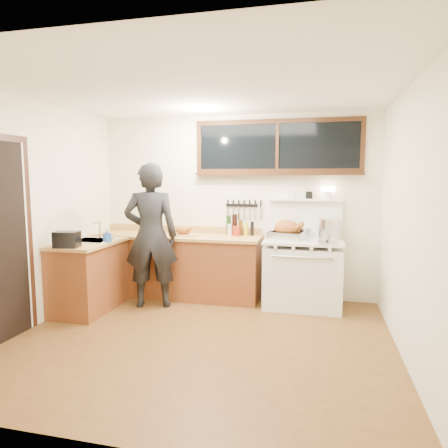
% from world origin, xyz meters
% --- Properties ---
extents(ground_plane, '(4.00, 3.50, 0.02)m').
position_xyz_m(ground_plane, '(0.00, 0.00, -0.01)').
color(ground_plane, '#553516').
extents(room_shell, '(4.10, 3.60, 2.65)m').
position_xyz_m(room_shell, '(0.00, 0.00, 1.65)').
color(room_shell, '#ECE7CD').
rests_on(room_shell, ground).
extents(counter_back, '(2.44, 0.64, 1.00)m').
position_xyz_m(counter_back, '(-0.80, 1.45, 0.45)').
color(counter_back, brown).
rests_on(counter_back, ground).
extents(counter_left, '(0.64, 1.09, 0.90)m').
position_xyz_m(counter_left, '(-1.70, 0.62, 0.45)').
color(counter_left, brown).
rests_on(counter_left, ground).
extents(sink_unit, '(0.50, 0.45, 0.37)m').
position_xyz_m(sink_unit, '(-1.68, 0.70, 0.85)').
color(sink_unit, white).
rests_on(sink_unit, counter_left).
extents(vintage_stove, '(1.02, 0.74, 1.60)m').
position_xyz_m(vintage_stove, '(1.00, 1.41, 0.47)').
color(vintage_stove, white).
rests_on(vintage_stove, ground).
extents(back_window, '(2.32, 0.13, 0.77)m').
position_xyz_m(back_window, '(0.60, 1.72, 2.06)').
color(back_window, black).
rests_on(back_window, room_shell).
extents(knife_strip, '(0.52, 0.03, 0.28)m').
position_xyz_m(knife_strip, '(0.12, 1.73, 1.31)').
color(knife_strip, black).
rests_on(knife_strip, room_shell).
extents(man, '(0.80, 0.65, 1.91)m').
position_xyz_m(man, '(-0.97, 0.94, 0.96)').
color(man, black).
rests_on(man, ground).
extents(soap_bottle, '(0.09, 0.10, 0.17)m').
position_xyz_m(soap_bottle, '(-1.43, 0.63, 0.98)').
color(soap_bottle, blue).
rests_on(soap_bottle, counter_left).
extents(toaster, '(0.30, 0.23, 0.19)m').
position_xyz_m(toaster, '(-1.70, 0.19, 1.00)').
color(toaster, black).
rests_on(toaster, counter_left).
extents(cutting_board, '(0.45, 0.38, 0.14)m').
position_xyz_m(cutting_board, '(-0.68, 1.41, 0.95)').
color(cutting_board, tan).
rests_on(cutting_board, counter_back).
extents(roast_turkey, '(0.52, 0.44, 0.25)m').
position_xyz_m(roast_turkey, '(0.78, 1.45, 1.00)').
color(roast_turkey, silver).
rests_on(roast_turkey, vintage_stove).
extents(stockpot, '(0.32, 0.32, 0.27)m').
position_xyz_m(stockpot, '(1.33, 1.53, 1.04)').
color(stockpot, silver).
rests_on(stockpot, vintage_stove).
extents(saucepan, '(0.20, 0.31, 0.13)m').
position_xyz_m(saucepan, '(0.98, 1.65, 0.97)').
color(saucepan, silver).
rests_on(saucepan, vintage_stove).
extents(pot_lid, '(0.32, 0.32, 0.04)m').
position_xyz_m(pot_lid, '(1.30, 1.19, 0.91)').
color(pot_lid, silver).
rests_on(pot_lid, vintage_stove).
extents(coffee_tin, '(0.10, 0.08, 0.14)m').
position_xyz_m(coffee_tin, '(0.06, 1.53, 0.97)').
color(coffee_tin, '#972A10').
rests_on(coffee_tin, counter_back).
extents(pitcher, '(0.10, 0.10, 0.16)m').
position_xyz_m(pitcher, '(-0.05, 1.64, 0.98)').
color(pitcher, white).
rests_on(pitcher, counter_back).
extents(bottle_cluster, '(0.40, 0.07, 0.30)m').
position_xyz_m(bottle_cluster, '(0.06, 1.63, 1.03)').
color(bottle_cluster, black).
rests_on(bottle_cluster, counter_back).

